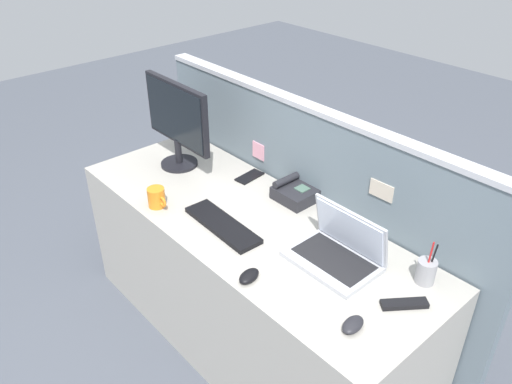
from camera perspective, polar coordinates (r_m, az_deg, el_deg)
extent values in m
plane|color=#4C515B|center=(2.83, -0.79, -15.73)|extent=(10.00, 10.00, 0.00)
cube|color=#ADA89E|center=(2.56, -0.85, -9.96)|extent=(1.88, 0.68, 0.76)
cube|color=slate|center=(2.64, 5.39, -2.82)|extent=(2.08, 0.06, 1.18)
cube|color=#B7BAC1|center=(2.36, 6.12, 9.37)|extent=(2.08, 0.07, 0.02)
cube|color=beige|center=(2.19, 13.77, 0.17)|extent=(0.11, 0.01, 0.07)
cube|color=pink|center=(2.67, 0.26, 4.59)|extent=(0.09, 0.01, 0.09)
cylinder|color=black|center=(2.79, -8.52, 3.16)|extent=(0.20, 0.20, 0.02)
cylinder|color=black|center=(2.75, -8.64, 4.51)|extent=(0.04, 0.04, 0.13)
cube|color=black|center=(2.67, -8.78, 8.67)|extent=(0.50, 0.03, 0.33)
cube|color=black|center=(2.66, -9.07, 8.57)|extent=(0.47, 0.01, 0.30)
cube|color=#B2B5BC|center=(2.09, 8.42, -7.66)|extent=(0.35, 0.24, 0.02)
cube|color=black|center=(2.09, 8.63, -7.30)|extent=(0.31, 0.17, 0.00)
cube|color=#B2B5BC|center=(2.09, 10.47, -4.15)|extent=(0.35, 0.05, 0.20)
cube|color=silver|center=(2.08, 10.31, -4.29)|extent=(0.33, 0.04, 0.18)
cube|color=#232328|center=(2.45, 4.39, -0.23)|extent=(0.19, 0.17, 0.06)
cube|color=#4C6B5B|center=(2.43, 5.16, 0.38)|extent=(0.06, 0.06, 0.01)
cylinder|color=#232328|center=(2.46, 3.37, 1.33)|extent=(0.04, 0.15, 0.04)
cube|color=black|center=(2.27, -3.75, -3.68)|extent=(0.42, 0.14, 0.02)
ellipsoid|color=black|center=(1.99, -0.78, -9.32)|extent=(0.08, 0.11, 0.03)
ellipsoid|color=#232328|center=(1.84, 10.73, -14.29)|extent=(0.07, 0.11, 0.03)
cylinder|color=#99999E|center=(2.06, 18.38, -8.40)|extent=(0.07, 0.07, 0.10)
cylinder|color=black|center=(2.02, 19.07, -7.05)|extent=(0.02, 0.01, 0.15)
cylinder|color=red|center=(2.02, 18.74, -7.05)|extent=(0.01, 0.02, 0.15)
cube|color=black|center=(2.64, -0.72, 1.72)|extent=(0.09, 0.16, 0.01)
cube|color=black|center=(1.96, 16.17, -11.86)|extent=(0.14, 0.16, 0.02)
cylinder|color=orange|center=(2.43, -11.02, -0.58)|extent=(0.08, 0.08, 0.09)
torus|color=orange|center=(2.39, -10.35, -1.09)|extent=(0.05, 0.01, 0.05)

